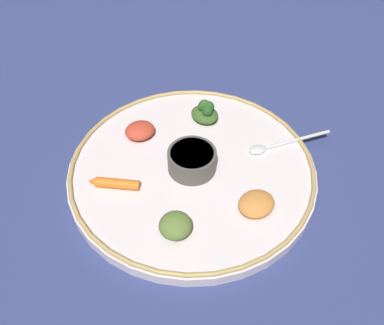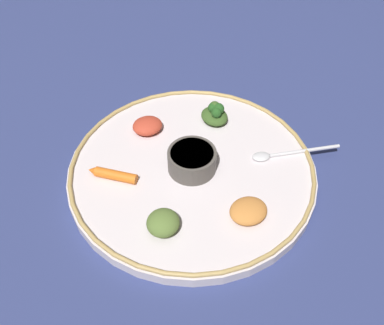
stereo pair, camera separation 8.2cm
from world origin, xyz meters
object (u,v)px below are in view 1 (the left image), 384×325
Objects in this scene: center_bowl at (192,160)px; greens_pile at (205,112)px; spoon at (277,145)px; carrot_near_spoon at (114,183)px.

greens_pile reaches higher than center_bowl.
spoon is 1.63× the size of carrot_near_spoon.
greens_pile is (0.14, 0.01, -0.00)m from center_bowl.
center_bowl is 0.18m from spoon.
center_bowl is 0.58× the size of spoon.
carrot_near_spoon is (-0.22, 0.12, -0.01)m from greens_pile.
spoon is (0.09, -0.15, -0.02)m from center_bowl.
center_bowl is at bearing -58.26° from carrot_near_spoon.
center_bowl reaches higher than carrot_near_spoon.
center_bowl is 1.17× the size of greens_pile.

